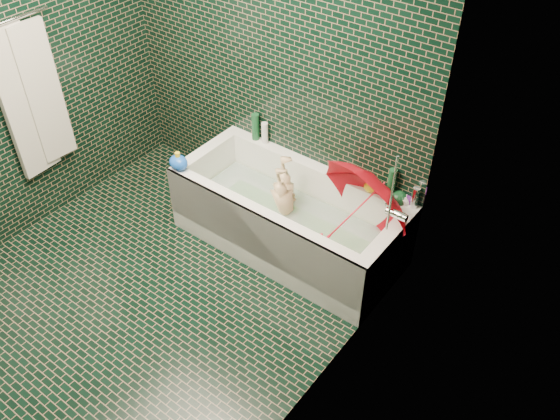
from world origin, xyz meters
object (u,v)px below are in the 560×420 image
Objects in this scene: bathtub at (288,224)px; rubber_duck at (371,187)px; umbrella at (353,213)px; bath_toy at (178,162)px; child at (286,208)px.

rubber_duck reaches higher than bathtub.
bathtub is at bearing -152.73° from umbrella.
bath_toy is (-1.26, -0.62, 0.02)m from rubber_duck.
rubber_duck is at bearing 97.95° from child.
rubber_duck is at bearing 118.53° from umbrella.
bathtub is 2.42× the size of umbrella.
bath_toy reaches higher than rubber_duck.
rubber_duck reaches higher than child.
bath_toy is (-1.29, -0.34, 0.06)m from umbrella.
child is (-0.05, 0.05, 0.10)m from bathtub.
rubber_duck is (0.48, 0.32, 0.38)m from bathtub.
umbrella is at bearing -9.21° from bath_toy.
rubber_duck is (0.54, 0.27, 0.28)m from child.
umbrella is 0.28m from rubber_duck.
bathtub is 0.69m from rubber_duck.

